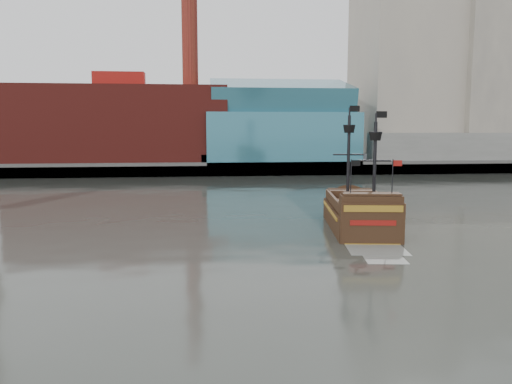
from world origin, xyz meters
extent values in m
plane|color=#2A2D27|center=(0.00, 0.00, 0.00)|extent=(400.00, 400.00, 0.00)
cube|color=slate|center=(0.00, 92.00, 1.00)|extent=(220.00, 60.00, 2.00)
cube|color=#4C4C49|center=(0.00, 62.50, 1.30)|extent=(220.00, 1.00, 2.60)
cube|color=maroon|center=(-22.00, 72.00, 9.50)|extent=(42.00, 18.00, 15.00)
cube|color=teal|center=(10.00, 70.00, 7.00)|extent=(30.00, 16.00, 10.00)
cube|color=#A29986|center=(40.00, 80.00, 25.00)|extent=(20.00, 22.00, 46.00)
cube|color=gray|center=(58.00, 76.00, 21.00)|extent=(18.00, 18.00, 38.00)
cube|color=#A29986|center=(50.00, 97.00, 28.00)|extent=(24.00, 20.00, 52.00)
cube|color=slate|center=(48.00, 66.00, 5.00)|extent=(40.00, 6.00, 6.00)
cylinder|color=maroon|center=(-8.00, 74.00, 28.00)|extent=(3.20, 3.20, 22.00)
cube|color=teal|center=(10.00, 70.00, 15.00)|extent=(28.00, 14.94, 8.78)
cube|color=black|center=(8.20, 12.23, 0.61)|extent=(6.78, 12.86, 2.66)
cube|color=#53311E|center=(8.20, 12.23, 2.10)|extent=(6.10, 11.58, 0.31)
cube|color=black|center=(8.88, 17.08, 2.45)|extent=(4.65, 3.04, 1.02)
cube|color=black|center=(7.45, 6.96, 2.86)|extent=(5.04, 2.30, 1.84)
cube|color=black|center=(7.32, 6.03, 1.23)|extent=(5.00, 0.95, 4.09)
cube|color=#9E721E|center=(7.30, 5.89, 2.86)|extent=(4.57, 0.73, 0.51)
cube|color=maroon|center=(7.30, 5.89, 1.74)|extent=(3.55, 0.58, 0.41)
cylinder|color=black|center=(7.60, 13.86, 6.24)|extent=(0.32, 0.32, 7.97)
cylinder|color=black|center=(8.85, 10.28, 5.93)|extent=(0.32, 0.32, 7.36)
cone|color=black|center=(7.60, 13.86, 9.00)|extent=(1.27, 1.27, 0.72)
cone|color=black|center=(8.85, 10.28, 8.38)|extent=(1.27, 1.27, 0.72)
cube|color=black|center=(8.06, 13.79, 10.84)|extent=(0.92, 0.16, 0.56)
cube|color=black|center=(9.30, 10.21, 10.22)|extent=(0.92, 0.16, 0.56)
cube|color=#939893|center=(7.08, 4.33, 0.01)|extent=(4.82, 4.25, 0.02)
camera|label=1|loc=(-5.95, -31.16, 9.15)|focal=35.00mm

